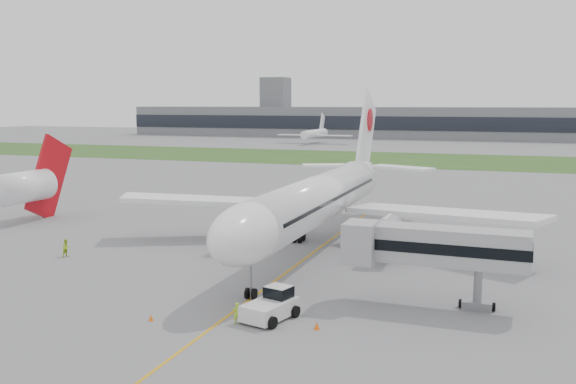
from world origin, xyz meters
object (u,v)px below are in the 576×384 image
(airliner, at_px, (320,197))
(jet_bridge, at_px, (429,246))
(pushback_tug, at_px, (272,305))
(neighbor_aircraft, at_px, (25,186))
(ground_crew_near, at_px, (237,313))

(airliner, relative_size, jet_bridge, 3.81)
(pushback_tug, bearing_deg, neighbor_aircraft, 165.39)
(airliner, distance_m, ground_crew_near, 26.16)
(pushback_tug, xyz_separation_m, jet_bridge, (10.57, 6.73, 3.79))
(pushback_tug, height_order, ground_crew_near, pushback_tug)
(neighbor_aircraft, bearing_deg, jet_bridge, -17.13)
(airliner, bearing_deg, ground_crew_near, -87.06)
(ground_crew_near, bearing_deg, neighbor_aircraft, -67.27)
(jet_bridge, bearing_deg, neighbor_aircraft, 162.93)
(ground_crew_near, relative_size, neighbor_aircraft, 0.10)
(jet_bridge, xyz_separation_m, neighbor_aircraft, (-55.51, 18.75, 0.04))
(jet_bridge, bearing_deg, pushback_tug, -145.93)
(airliner, height_order, ground_crew_near, airliner)
(pushback_tug, distance_m, ground_crew_near, 2.78)
(airliner, height_order, pushback_tug, airliner)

